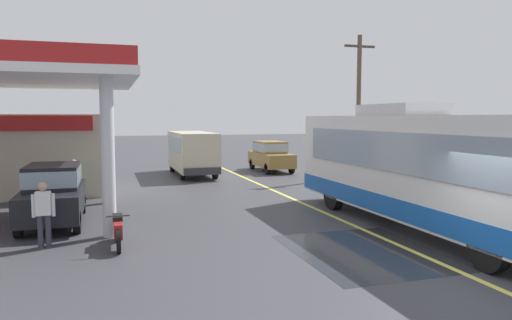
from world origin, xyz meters
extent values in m
plane|color=#38383D|center=(0.00, 20.00, 0.00)|extent=(120.00, 120.00, 0.00)
cube|color=#D8CC4C|center=(0.00, 15.00, 0.00)|extent=(0.16, 50.00, 0.01)
cube|color=#26282D|center=(-1.12, 2.30, 0.00)|extent=(3.42, 4.23, 0.01)
cube|color=white|center=(1.68, 4.08, 1.88)|extent=(2.50, 11.00, 2.90)
cube|color=#1959B2|center=(1.68, 4.08, 0.77)|extent=(2.54, 11.04, 0.56)
cube|color=#8C9EAD|center=(0.41, 4.08, 2.33)|extent=(0.06, 9.35, 1.10)
cube|color=#8C9EAD|center=(2.95, 4.08, 2.33)|extent=(0.06, 9.35, 1.10)
cube|color=#B2B2B7|center=(1.68, 5.08, 3.51)|extent=(1.60, 2.80, 0.36)
cylinder|color=black|center=(0.58, 0.18, 0.50)|extent=(0.30, 1.00, 1.00)
cylinder|color=black|center=(0.58, 7.38, 0.50)|extent=(0.30, 1.00, 1.00)
cylinder|color=black|center=(2.78, 7.38, 0.50)|extent=(0.30, 1.00, 1.00)
cylinder|color=silver|center=(-7.06, 5.71, 2.30)|extent=(0.36, 0.36, 4.60)
cylinder|color=silver|center=(-7.06, 11.11, 2.30)|extent=(0.36, 0.36, 4.60)
cube|color=beige|center=(-10.76, 14.61, 1.70)|extent=(7.00, 4.40, 3.40)
cube|color=#B21E1E|center=(-10.76, 12.37, 3.05)|extent=(6.30, 0.10, 0.60)
cube|color=black|center=(-8.70, 7.88, 0.72)|extent=(1.70, 4.20, 0.80)
cube|color=black|center=(-8.70, 8.08, 1.47)|extent=(1.50, 2.31, 0.70)
cube|color=#8C9EAD|center=(-8.70, 8.08, 1.47)|extent=(1.53, 2.35, 0.49)
cylinder|color=black|center=(-9.45, 6.38, 0.32)|extent=(0.20, 0.64, 0.64)
cylinder|color=black|center=(-7.95, 6.38, 0.32)|extent=(0.20, 0.64, 0.64)
cylinder|color=black|center=(-9.45, 9.38, 0.32)|extent=(0.20, 0.64, 0.64)
cylinder|color=black|center=(-7.95, 9.38, 0.32)|extent=(0.20, 0.64, 0.64)
cube|color=#BFB799|center=(-2.50, 18.93, 1.39)|extent=(2.00, 6.00, 2.10)
cube|color=#8C9EAD|center=(-2.50, 18.93, 1.79)|extent=(2.04, 5.10, 0.80)
cube|color=#2D2D33|center=(-2.50, 15.88, 0.54)|extent=(1.90, 0.16, 0.36)
cylinder|color=black|center=(-3.38, 16.93, 0.38)|extent=(0.22, 0.76, 0.76)
cylinder|color=black|center=(-1.62, 16.93, 0.38)|extent=(0.22, 0.76, 0.76)
cylinder|color=black|center=(-3.38, 20.93, 0.38)|extent=(0.22, 0.76, 0.76)
cylinder|color=black|center=(-1.62, 20.93, 0.38)|extent=(0.22, 0.76, 0.76)
cylinder|color=black|center=(-6.88, 4.00, 0.30)|extent=(0.10, 0.60, 0.60)
cylinder|color=black|center=(-6.88, 5.20, 0.30)|extent=(0.10, 0.60, 0.60)
cube|color=maroon|center=(-6.88, 4.60, 0.50)|extent=(0.20, 1.30, 0.36)
cube|color=black|center=(-6.88, 4.75, 0.72)|extent=(0.24, 0.60, 0.12)
cylinder|color=#2D2D33|center=(-6.88, 4.05, 0.90)|extent=(0.55, 0.04, 0.04)
cylinder|color=#33333F|center=(-8.43, 11.72, 0.41)|extent=(0.14, 0.14, 0.82)
cylinder|color=#33333F|center=(-8.25, 11.72, 0.41)|extent=(0.14, 0.14, 0.82)
cube|color=#268C3F|center=(-8.34, 11.72, 1.12)|extent=(0.36, 0.22, 0.60)
sphere|color=tan|center=(-8.34, 11.72, 1.55)|extent=(0.22, 0.22, 0.22)
cylinder|color=#268C3F|center=(-8.57, 11.72, 1.07)|extent=(0.09, 0.09, 0.58)
cylinder|color=#268C3F|center=(-8.11, 11.72, 1.07)|extent=(0.09, 0.09, 0.58)
cylinder|color=#33333F|center=(-8.74, 5.11, 0.41)|extent=(0.14, 0.14, 0.82)
cylinder|color=#33333F|center=(-8.56, 5.11, 0.41)|extent=(0.14, 0.14, 0.82)
cube|color=silver|center=(-8.65, 5.11, 1.12)|extent=(0.36, 0.22, 0.60)
sphere|color=tan|center=(-8.65, 5.11, 1.55)|extent=(0.22, 0.22, 0.22)
cylinder|color=silver|center=(-8.88, 5.11, 1.07)|extent=(0.09, 0.09, 0.58)
cylinder|color=silver|center=(-8.42, 5.11, 1.07)|extent=(0.09, 0.09, 0.58)
cube|color=olive|center=(2.44, 19.45, 0.72)|extent=(1.70, 4.20, 0.80)
cube|color=olive|center=(2.44, 19.65, 1.47)|extent=(1.50, 2.31, 0.70)
cube|color=#8C9EAD|center=(2.44, 19.65, 1.47)|extent=(1.53, 2.35, 0.49)
cylinder|color=black|center=(1.69, 17.95, 0.32)|extent=(0.20, 0.64, 0.64)
cylinder|color=black|center=(3.19, 17.95, 0.32)|extent=(0.20, 0.64, 0.64)
cylinder|color=black|center=(1.69, 20.95, 0.32)|extent=(0.20, 0.64, 0.64)
cylinder|color=black|center=(3.19, 20.95, 0.32)|extent=(0.20, 0.64, 0.64)
cylinder|color=brown|center=(6.11, 15.44, 3.86)|extent=(0.24, 0.24, 7.72)
cube|color=#4C3D33|center=(6.11, 15.44, 7.12)|extent=(1.80, 0.12, 0.12)
camera|label=1|loc=(-7.06, -7.62, 3.27)|focal=33.05mm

